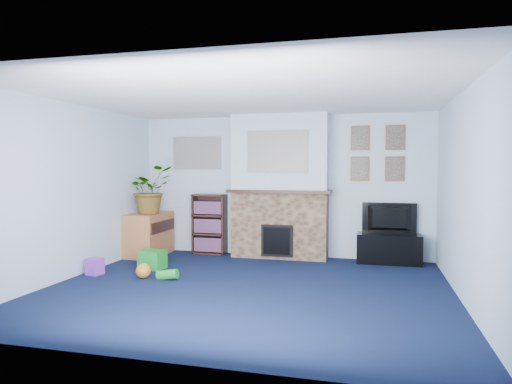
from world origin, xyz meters
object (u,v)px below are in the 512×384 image
(television, at_px, (389,218))
(sideboard, at_px, (149,235))
(bookshelf, at_px, (210,225))
(tv_stand, at_px, (389,249))

(television, bearing_deg, sideboard, 4.48)
(bookshelf, relative_size, sideboard, 1.11)
(tv_stand, relative_size, bookshelf, 0.94)
(bookshelf, xyz_separation_m, sideboard, (-0.97, -0.40, -0.15))
(bookshelf, bearing_deg, tv_stand, -1.44)
(tv_stand, relative_size, sideboard, 1.05)
(tv_stand, xyz_separation_m, sideboard, (-4.01, -0.33, 0.12))
(television, bearing_deg, bookshelf, -1.53)
(bookshelf, distance_m, sideboard, 1.06)
(sideboard, bearing_deg, bookshelf, 22.62)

